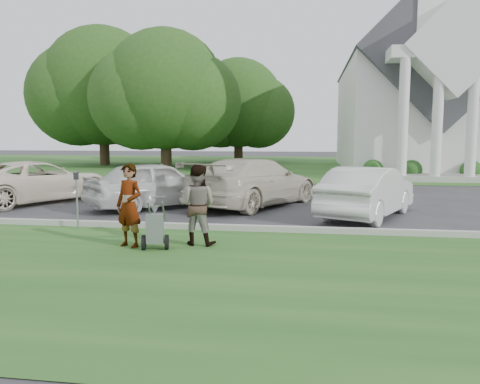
% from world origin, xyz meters
% --- Properties ---
extents(ground, '(120.00, 120.00, 0.00)m').
position_xyz_m(ground, '(0.00, 0.00, 0.00)').
color(ground, '#333335').
rests_on(ground, ground).
extents(grass_strip, '(80.00, 7.00, 0.01)m').
position_xyz_m(grass_strip, '(0.00, -3.00, 0.01)').
color(grass_strip, '#23501B').
rests_on(grass_strip, ground).
extents(church_lawn, '(80.00, 30.00, 0.01)m').
position_xyz_m(church_lawn, '(0.00, 27.00, 0.01)').
color(church_lawn, '#23501B').
rests_on(church_lawn, ground).
extents(curb, '(80.00, 0.18, 0.15)m').
position_xyz_m(curb, '(0.00, 0.55, 0.07)').
color(curb, '#9E9E93').
rests_on(curb, ground).
extents(church, '(9.19, 19.00, 24.10)m').
position_xyz_m(church, '(9.00, 23.11, 5.94)').
color(church, white).
rests_on(church, ground).
extents(tree_left, '(10.63, 8.40, 9.71)m').
position_xyz_m(tree_left, '(-8.01, 21.99, 5.11)').
color(tree_left, '#332316').
rests_on(tree_left, ground).
extents(tree_far, '(11.64, 9.20, 10.73)m').
position_xyz_m(tree_far, '(-14.01, 24.99, 5.69)').
color(tree_far, '#332316').
rests_on(tree_far, ground).
extents(tree_back, '(9.61, 7.60, 8.89)m').
position_xyz_m(tree_back, '(-4.01, 29.99, 4.73)').
color(tree_back, '#332316').
rests_on(tree_back, ground).
extents(striping_cart, '(0.65, 1.10, 0.96)m').
position_xyz_m(striping_cart, '(-0.92, -1.51, 0.41)').
color(striping_cart, black).
rests_on(striping_cart, ground).
extents(person_left, '(0.72, 0.59, 1.69)m').
position_xyz_m(person_left, '(-1.49, -1.38, 0.84)').
color(person_left, '#999999').
rests_on(person_left, ground).
extents(person_right, '(0.86, 0.70, 1.65)m').
position_xyz_m(person_right, '(-0.19, -0.98, 0.83)').
color(person_right, '#999999').
rests_on(person_right, ground).
extents(parking_meter_near, '(0.10, 0.09, 1.41)m').
position_xyz_m(parking_meter_near, '(-3.43, 0.19, 0.89)').
color(parking_meter_near, gray).
rests_on(parking_meter_near, ground).
extents(car_a, '(4.35, 5.60, 1.41)m').
position_xyz_m(car_a, '(-7.10, 4.46, 0.71)').
color(car_a, '#EEE1CA').
rests_on(car_a, ground).
extents(car_b, '(4.27, 4.36, 1.48)m').
position_xyz_m(car_b, '(-2.67, 3.80, 0.74)').
color(car_b, silver).
rests_on(car_b, ground).
extents(car_c, '(4.42, 5.75, 1.55)m').
position_xyz_m(car_c, '(0.33, 4.65, 0.78)').
color(car_c, beige).
rests_on(car_c, ground).
extents(car_d, '(3.13, 4.49, 1.40)m').
position_xyz_m(car_d, '(3.71, 3.02, 0.70)').
color(car_d, silver).
rests_on(car_d, ground).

